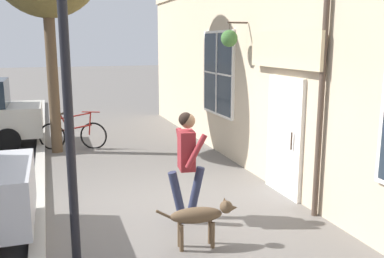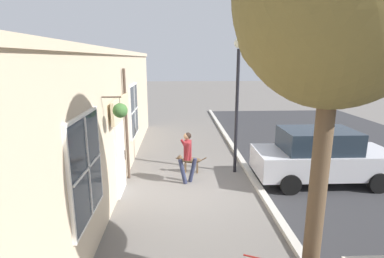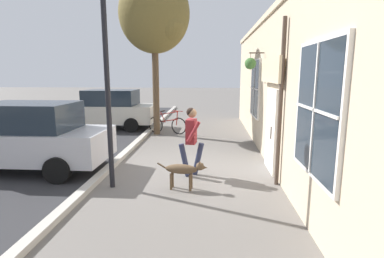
% 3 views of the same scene
% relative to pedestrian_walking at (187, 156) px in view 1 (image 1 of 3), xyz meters
% --- Properties ---
extents(ground_plane, '(90.00, 90.00, 0.00)m').
position_rel_pedestrian_walking_xyz_m(ground_plane, '(0.16, -0.64, -1.01)').
color(ground_plane, '#66605B').
extents(storefront_facade, '(0.95, 18.00, 4.19)m').
position_rel_pedestrian_walking_xyz_m(storefront_facade, '(-2.18, -0.64, 1.10)').
color(storefront_facade, '#C6B293').
rests_on(storefront_facade, ground_plane).
extents(pedestrian_walking, '(0.63, 0.59, 1.68)m').
position_rel_pedestrian_walking_xyz_m(pedestrian_walking, '(0.00, 0.00, 0.00)').
color(pedestrian_walking, '#282D47').
rests_on(pedestrian_walking, ground_plane).
extents(dog_on_leash, '(1.10, 0.31, 0.65)m').
position_rel_pedestrian_walking_xyz_m(dog_on_leash, '(0.10, 0.90, -0.57)').
color(dog_on_leash, brown).
rests_on(dog_on_leash, ground_plane).
extents(leaning_bicycle, '(1.68, 0.56, 1.00)m').
position_rel_pedestrian_walking_xyz_m(leaning_bicycle, '(1.36, -5.21, -0.63)').
color(leaning_bicycle, black).
rests_on(leaning_bicycle, ground_plane).
extents(street_lamp, '(0.32, 0.32, 4.56)m').
position_rel_pedestrian_walking_xyz_m(street_lamp, '(1.70, 0.86, 2.00)').
color(street_lamp, black).
rests_on(street_lamp, ground_plane).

